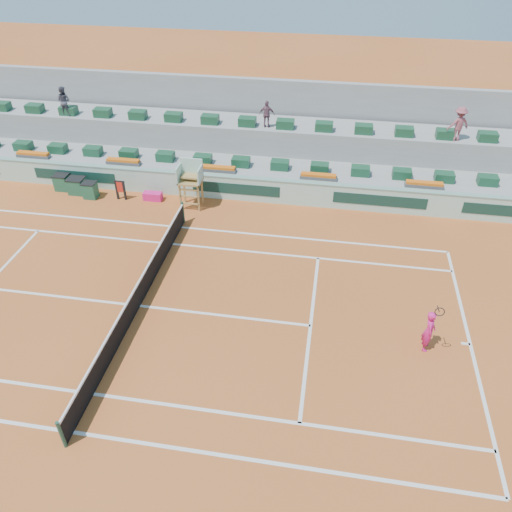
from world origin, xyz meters
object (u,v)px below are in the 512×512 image
object	(u,v)px
player_bag	(153,196)
umpire_chair	(191,177)
drink_cooler_a	(90,190)
tennis_player	(429,331)

from	to	relation	value
player_bag	umpire_chair	distance (m)	2.52
player_bag	umpire_chair	bearing A→B (deg)	-5.63
player_bag	drink_cooler_a	distance (m)	3.18
tennis_player	drink_cooler_a	bearing A→B (deg)	153.31
player_bag	tennis_player	distance (m)	14.86
umpire_chair	tennis_player	size ratio (longest dim) A/B	1.05
player_bag	umpire_chair	size ratio (longest dim) A/B	0.39
umpire_chair	drink_cooler_a	xyz separation A→B (m)	(-5.28, -0.08, -1.12)
player_bag	drink_cooler_a	size ratio (longest dim) A/B	1.10
drink_cooler_a	tennis_player	size ratio (longest dim) A/B	0.37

